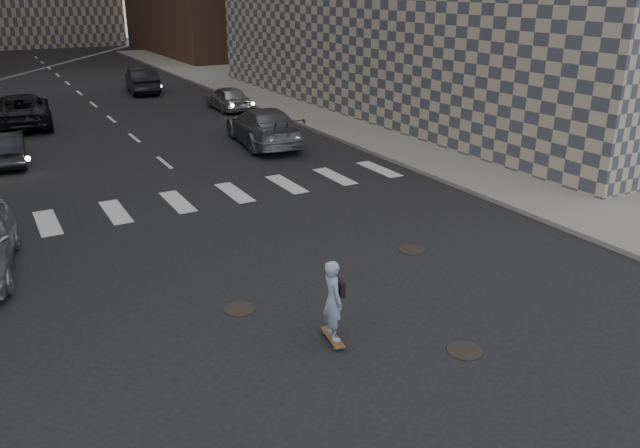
# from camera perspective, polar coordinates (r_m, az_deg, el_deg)

# --- Properties ---
(ground) EXTENTS (160.00, 160.00, 0.00)m
(ground) POSITION_cam_1_polar(r_m,az_deg,el_deg) (13.78, 2.35, -7.95)
(ground) COLOR black
(ground) RESTS_ON ground
(sidewalk_right) EXTENTS (13.00, 80.00, 0.15)m
(sidewalk_right) POSITION_cam_1_polar(r_m,az_deg,el_deg) (37.33, 5.44, 10.72)
(sidewalk_right) COLOR gray
(sidewalk_right) RESTS_ON ground
(manhole_a) EXTENTS (0.70, 0.70, 0.02)m
(manhole_a) POSITION_cam_1_polar(r_m,az_deg,el_deg) (12.71, 13.11, -11.20)
(manhole_a) COLOR black
(manhole_a) RESTS_ON ground
(manhole_b) EXTENTS (0.70, 0.70, 0.02)m
(manhole_b) POSITION_cam_1_polar(r_m,az_deg,el_deg) (13.94, -7.36, -7.71)
(manhole_b) COLOR black
(manhole_b) RESTS_ON ground
(manhole_c) EXTENTS (0.70, 0.70, 0.02)m
(manhole_c) POSITION_cam_1_polar(r_m,az_deg,el_deg) (16.96, 8.37, -2.35)
(manhole_c) COLOR black
(manhole_c) RESTS_ON ground
(skateboarder) EXTENTS (0.50, 0.90, 1.75)m
(skateboarder) POSITION_cam_1_polar(r_m,az_deg,el_deg) (12.26, 1.21, -6.96)
(skateboarder) COLOR brown
(skateboarder) RESTS_ON ground
(traffic_car_a) EXTENTS (1.65, 4.01, 1.29)m
(traffic_car_a) POSITION_cam_1_polar(r_m,az_deg,el_deg) (27.78, -26.81, 6.22)
(traffic_car_a) COLOR black
(traffic_car_a) RESTS_ON ground
(traffic_car_b) EXTENTS (2.99, 5.90, 1.64)m
(traffic_car_b) POSITION_cam_1_polar(r_m,az_deg,el_deg) (28.08, -5.21, 8.88)
(traffic_car_b) COLOR slate
(traffic_car_b) RESTS_ON ground
(traffic_car_c) EXTENTS (3.17, 6.05, 1.62)m
(traffic_car_c) POSITION_cam_1_polar(r_m,az_deg,el_deg) (35.14, -25.68, 9.36)
(traffic_car_c) COLOR black
(traffic_car_c) RESTS_ON ground
(traffic_car_d) EXTENTS (1.72, 4.05, 1.37)m
(traffic_car_d) POSITION_cam_1_polar(r_m,az_deg,el_deg) (36.52, -8.43, 11.33)
(traffic_car_d) COLOR #A8ABAF
(traffic_car_d) RESTS_ON ground
(traffic_car_e) EXTENTS (2.27, 5.09, 1.62)m
(traffic_car_e) POSITION_cam_1_polar(r_m,az_deg,el_deg) (43.83, -15.96, 12.52)
(traffic_car_e) COLOR black
(traffic_car_e) RESTS_ON ground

